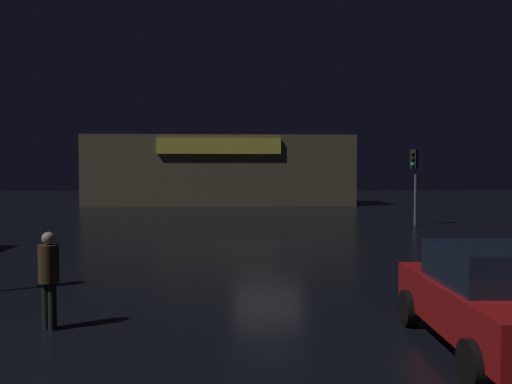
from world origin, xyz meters
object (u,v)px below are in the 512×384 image
object	(u,v)px
car_far	(494,299)
traffic_signal_opposite	(414,170)
store_building	(220,171)
pedestrian	(49,273)

from	to	relation	value
car_far	traffic_signal_opposite	bearing A→B (deg)	74.18
store_building	car_far	world-z (taller)	store_building
store_building	pedestrian	world-z (taller)	store_building
traffic_signal_opposite	pedestrian	bearing A→B (deg)	-125.64
traffic_signal_opposite	car_far	bearing A→B (deg)	-105.82
traffic_signal_opposite	pedestrian	world-z (taller)	traffic_signal_opposite
car_far	store_building	bearing A→B (deg)	98.25
store_building	pedestrian	size ratio (longest dim) A/B	13.15
traffic_signal_opposite	car_far	size ratio (longest dim) A/B	0.95
store_building	traffic_signal_opposite	xyz separation A→B (m)	(10.50, -17.96, -0.05)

